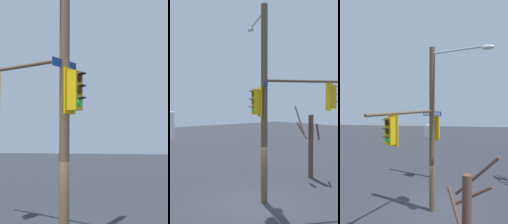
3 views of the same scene
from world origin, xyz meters
The scene contains 3 objects.
ground_plane centered at (0.00, 0.00, 0.00)m, with size 80.00×80.00×0.00m, color #2E2F36.
main_signal_pole_assembly centered at (-0.26, -0.93, 4.74)m, with size 5.09×4.73×8.77m.
bare_tree_across_street centered at (1.35, -5.34, 2.04)m, with size 1.64×1.64×4.25m.
Camera 2 is at (-9.87, 8.05, 4.45)m, focal length 46.85 mm.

